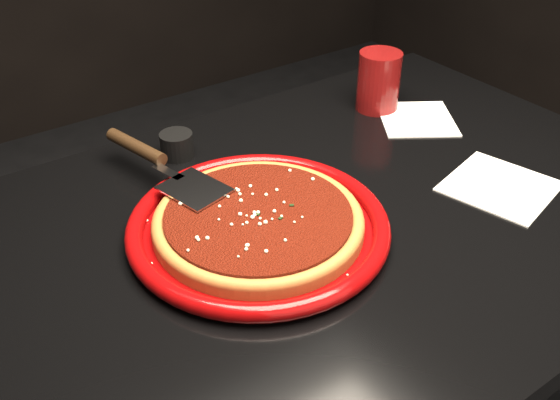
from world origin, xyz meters
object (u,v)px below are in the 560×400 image
object	(u,v)px
table	(314,374)
plate	(258,226)
cup	(379,81)
ramekin	(177,145)
pizza_server	(164,164)

from	to	relation	value
table	plate	distance (m)	0.40
table	cup	world-z (taller)	cup
table	ramekin	distance (m)	0.50
ramekin	pizza_server	bearing A→B (deg)	-127.31
table	ramekin	size ratio (longest dim) A/B	20.55
plate	ramekin	distance (m)	0.27
pizza_server	ramekin	distance (m)	0.11
ramekin	table	bearing A→B (deg)	-70.76
cup	ramekin	distance (m)	0.43
ramekin	cup	bearing A→B (deg)	-8.29
plate	cup	bearing A→B (deg)	26.25
plate	table	bearing A→B (deg)	-7.90
plate	cup	distance (m)	0.48
cup	plate	bearing A→B (deg)	-153.75
plate	pizza_server	xyz separation A→B (m)	(-0.06, 0.19, 0.03)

